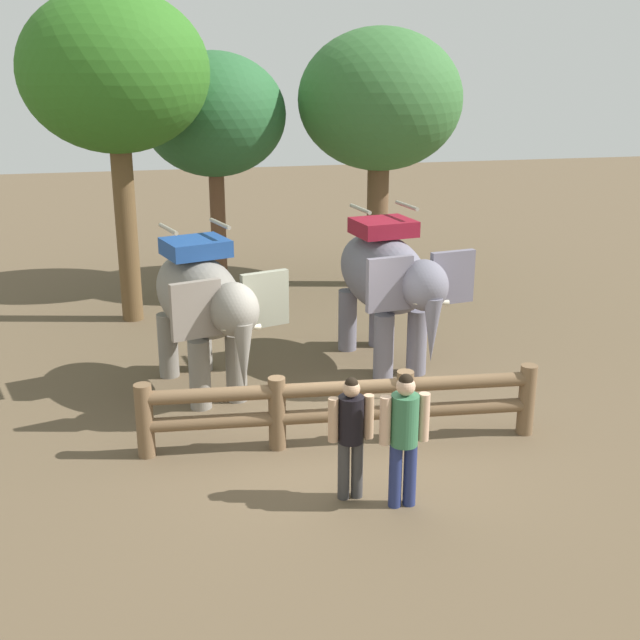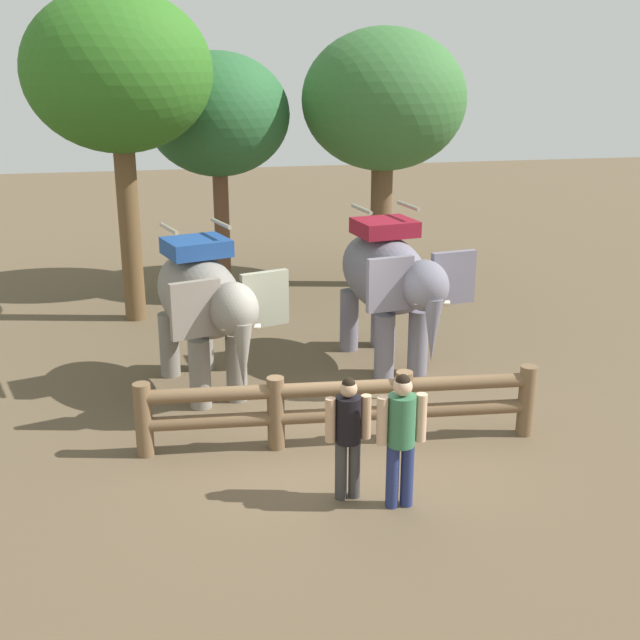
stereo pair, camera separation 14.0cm
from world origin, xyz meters
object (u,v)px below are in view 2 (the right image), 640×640
tourist_man_in_blue (401,431)px  log_fence (340,405)px  elephant_near_left (203,301)px  tree_far_right (218,116)px  tree_back_center (384,102)px  elephant_center (389,279)px  tourist_woman_in_black (348,430)px  tree_far_left (118,74)px

tourist_man_in_blue → log_fence: bearing=100.7°
elephant_near_left → tree_far_right: (0.87, 6.36, 2.41)m
log_fence → tree_far_right: tree_far_right is taller
tree_far_right → tree_back_center: bearing=-10.1°
elephant_center → tourist_man_in_blue: size_ratio=1.94×
tourist_woman_in_black → tree_back_center: size_ratio=0.27×
tree_far_left → tree_far_right: size_ratio=1.21×
elephant_near_left → tree_back_center: size_ratio=0.56×
elephant_near_left → tree_back_center: tree_back_center is taller
log_fence → tourist_man_in_blue: size_ratio=3.26×
log_fence → tree_far_right: (-0.82, 8.65, 3.34)m
tree_far_left → tree_back_center: bearing=15.0°
tree_back_center → elephant_near_left: bearing=-128.4°
elephant_near_left → tree_back_center: 7.77m
elephant_center → tourist_man_in_blue: 4.75m
tourist_man_in_blue → tree_far_right: 10.86m
elephant_center → tree_far_left: tree_far_left is taller
elephant_center → tourist_woman_in_black: size_ratio=2.09×
log_fence → elephant_center: 3.34m
elephant_center → tree_back_center: size_ratio=0.57×
tree_far_left → elephant_center: bearing=-39.9°
elephant_near_left → tree_far_right: 6.86m
tree_far_left → tree_back_center: tree_far_left is taller
tourist_woman_in_black → tourist_man_in_blue: bearing=-29.1°
elephant_near_left → tourist_woman_in_black: size_ratio=2.04×
tourist_woman_in_black → tree_back_center: (3.08, 9.42, 3.31)m
tree_far_left → tree_back_center: size_ratio=1.10×
log_fence → elephant_center: bearing=61.9°
tree_far_right → tourist_man_in_blue: bearing=-83.7°
tourist_woman_in_black → tree_far_left: size_ratio=0.25×
tree_far_right → tourist_woman_in_black: bearing=-86.7°
elephant_near_left → tree_back_center: bearing=51.6°
elephant_near_left → tree_far_left: (-1.17, 4.19, 3.35)m
tourist_man_in_blue → tree_back_center: bearing=75.5°
tree_back_center → elephant_center: bearing=-104.5°
tourist_woman_in_black → tourist_man_in_blue: size_ratio=0.93×
elephant_center → tree_far_left: bearing=140.1°
elephant_near_left → elephant_center: elephant_center is taller
elephant_center → elephant_near_left: bearing=-170.5°
elephant_center → tree_far_right: 6.70m
tourist_man_in_blue → tree_far_left: (-3.19, 8.21, 3.89)m
elephant_near_left → tourist_woman_in_black: elephant_near_left is taller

